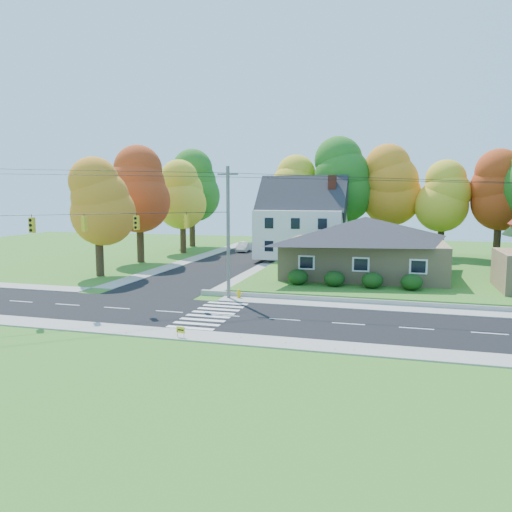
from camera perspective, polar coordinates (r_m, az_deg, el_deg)
The scene contains 22 objects.
ground at distance 33.05m, azimuth -3.55°, elevation -6.82°, with size 120.00×120.00×0.00m, color #3D7923.
road_main at distance 33.04m, azimuth -3.55°, elevation -6.81°, with size 90.00×8.00×0.02m, color black.
road_cross at distance 59.80m, azimuth -2.70°, elevation -0.53°, with size 8.00×44.00×0.02m, color black.
sidewalk_north at distance 37.68m, azimuth -1.07°, elevation -5.01°, with size 90.00×2.00×0.08m, color #9C9A90.
sidewalk_south at distance 28.52m, azimuth -6.86°, elevation -9.04°, with size 90.00×2.00×0.08m, color #9C9A90.
lawn at distance 51.95m, azimuth 18.05°, elevation -1.77°, with size 30.00×30.00×0.50m, color #3D7923.
ranch_house at distance 46.61m, azimuth 12.31°, elevation 1.18°, with size 14.60×10.60×5.40m.
colonial_house at distance 59.34m, azimuth 5.30°, elevation 3.83°, with size 10.40×8.40×9.60m.
hedge_row at distance 40.80m, azimuth 11.04°, elevation -2.64°, with size 10.70×1.70×1.27m.
traffic_infrastructure at distance 33.52m, azimuth -3.11°, elevation 2.30°, with size 38.10×10.66×10.00m.
tree_lot_0 at distance 65.51m, azimuth 4.50°, elevation 7.40°, with size 6.72×6.72×12.51m.
tree_lot_1 at distance 63.67m, azimuth 9.70°, elevation 8.51°, with size 7.84×7.84×14.60m.
tree_lot_2 at distance 64.32m, azimuth 15.15°, elevation 7.77°, with size 7.28×7.28×13.56m.
tree_lot_3 at distance 63.55m, azimuth 20.56°, elevation 6.39°, with size 6.16×6.16×11.47m.
tree_lot_4 at distance 63.37m, azimuth 26.11°, elevation 6.71°, with size 6.72×6.72×12.51m.
tree_west_0 at distance 50.46m, azimuth -17.65°, elevation 5.87°, with size 6.16×6.16×11.47m.
tree_west_1 at distance 59.57m, azimuth -13.23°, elevation 7.41°, with size 7.28×7.28×13.56m.
tree_west_2 at distance 68.11m, azimuth -8.42°, elevation 6.91°, with size 6.72×6.72×12.51m.
tree_west_3 at distance 76.25m, azimuth -7.37°, elevation 7.93°, with size 7.84×7.84×14.60m.
white_car at distance 69.00m, azimuth -1.41°, elevation 1.06°, with size 1.41×4.04×1.33m, color silver.
fire_hydrant at distance 38.20m, azimuth -1.97°, elevation -4.36°, with size 0.42×0.33×0.74m.
yard_sign at distance 28.14m, azimuth -8.61°, elevation -8.38°, with size 0.53×0.11×0.66m.
Camera 1 is at (10.49, -30.31, 7.95)m, focal length 35.00 mm.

